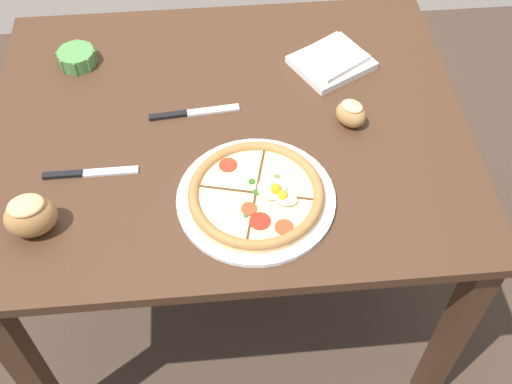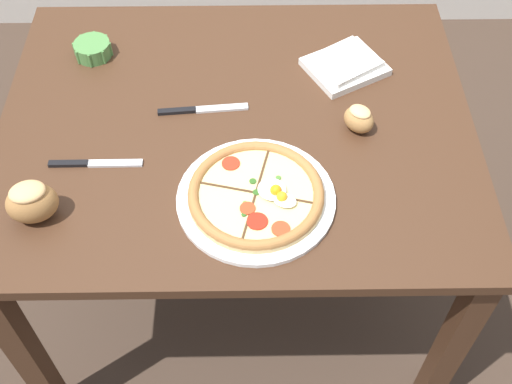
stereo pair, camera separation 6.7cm
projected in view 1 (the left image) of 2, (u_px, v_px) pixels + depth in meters
The scene contains 9 objects.
ground_plane at pixel (236, 282), 2.20m from camera, with size 12.00×12.00×0.00m, color #3D2D23.
dining_table at pixel (230, 152), 1.67m from camera, with size 1.18×0.96×0.77m.
pizza at pixel (256, 195), 1.42m from camera, with size 0.36×0.36×0.06m.
ramekin_bowl at pixel (77, 57), 1.71m from camera, with size 0.10×0.10×0.04m.
napkin_folded at pixel (332, 61), 1.71m from camera, with size 0.24×0.23×0.04m.
bread_piece_near at pixel (30, 215), 1.35m from camera, with size 0.13×0.11×0.10m.
bread_piece_mid at pixel (351, 113), 1.56m from camera, with size 0.10×0.09×0.07m.
knife_main at pixel (89, 173), 1.48m from camera, with size 0.22×0.02×0.01m.
knife_spare at pixel (193, 113), 1.61m from camera, with size 0.23×0.04×0.01m.
Camera 1 is at (-0.03, -1.12, 1.91)m, focal length 45.00 mm.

